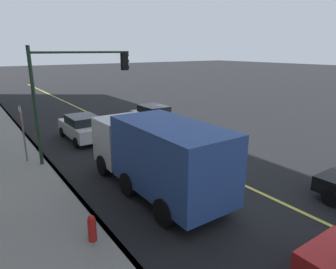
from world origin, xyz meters
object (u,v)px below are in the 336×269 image
Objects in this scene: traffic_light_mast at (76,83)px; fire_hydrant at (92,230)px; car_tan at (155,116)px; car_white at (83,127)px; truck_blue at (157,153)px; street_sign_post at (23,130)px.

traffic_light_mast is 7.96m from fire_hydrant.
car_white is at bearing 93.54° from car_tan.
fire_hydrant is (-10.06, 3.29, -0.32)m from car_white.
car_tan is at bearing -31.93° from truck_blue.
fire_hydrant is at bearing 117.93° from truck_blue.
car_white is at bearing -20.77° from traffic_light_mast.
fire_hydrant is at bearing 163.13° from traffic_light_mast.
car_white is at bearing -18.11° from fire_hydrant.
street_sign_post is (-2.34, 3.60, 0.89)m from car_white.
car_tan is 0.62× the size of truck_blue.
car_white is (-0.33, 5.40, 0.03)m from car_tan.
street_sign_post is at bearing 106.58° from car_tan.
truck_blue reaches higher than fire_hydrant.
car_tan is 1.04× the size of car_white.
traffic_light_mast is (-3.49, 6.60, 3.06)m from car_tan.
traffic_light_mast reaches higher than car_tan.
traffic_light_mast is at bearing 159.23° from car_white.
street_sign_post is at bearing 2.26° from fire_hydrant.
car_white is 10.59m from fire_hydrant.
truck_blue is at bearing -179.93° from car_white.
car_white is 0.60× the size of truck_blue.
car_tan is 10.22m from truck_blue.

